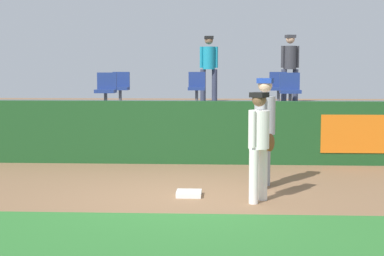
% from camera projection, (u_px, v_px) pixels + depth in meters
% --- Properties ---
extents(ground_plane, '(60.00, 60.00, 0.00)m').
position_uv_depth(ground_plane, '(182.00, 198.00, 9.55)').
color(ground_plane, '#846042').
extents(grass_foreground_strip, '(18.00, 2.80, 0.01)m').
position_uv_depth(grass_foreground_strip, '(169.00, 242.00, 7.13)').
color(grass_foreground_strip, '#2D722D').
rests_on(grass_foreground_strip, ground_plane).
extents(first_base, '(0.40, 0.40, 0.08)m').
position_uv_depth(first_base, '(189.00, 194.00, 9.69)').
color(first_base, white).
rests_on(first_base, ground_plane).
extents(player_fielder_home, '(0.51, 0.45, 1.69)m').
position_uv_depth(player_fielder_home, '(259.00, 139.00, 9.19)').
color(player_fielder_home, white).
rests_on(player_fielder_home, ground_plane).
extents(player_runner_visitor, '(0.43, 0.51, 1.88)m').
position_uv_depth(player_runner_visitor, '(265.00, 125.00, 10.29)').
color(player_runner_visitor, '#9EA3AD').
rests_on(player_runner_visitor, ground_plane).
extents(field_wall, '(18.00, 0.26, 1.34)m').
position_uv_depth(field_wall, '(194.00, 132.00, 12.89)').
color(field_wall, '#19471E').
rests_on(field_wall, ground_plane).
extents(bleacher_platform, '(18.00, 4.80, 1.10)m').
position_uv_depth(bleacher_platform, '(198.00, 126.00, 15.46)').
color(bleacher_platform, '#59595E').
rests_on(bleacher_platform, ground_plane).
extents(seat_back_left, '(0.46, 0.44, 0.84)m').
position_uv_depth(seat_back_left, '(121.00, 86.00, 16.12)').
color(seat_back_left, '#4C4C51').
rests_on(seat_back_left, bleacher_platform).
extents(seat_back_center, '(0.45, 0.44, 0.84)m').
position_uv_depth(seat_back_center, '(197.00, 86.00, 16.02)').
color(seat_back_center, '#4C4C51').
rests_on(seat_back_center, bleacher_platform).
extents(seat_back_right, '(0.45, 0.44, 0.84)m').
position_uv_depth(seat_back_right, '(278.00, 86.00, 15.91)').
color(seat_back_right, '#4C4C51').
rests_on(seat_back_right, bleacher_platform).
extents(seat_front_left, '(0.47, 0.44, 0.84)m').
position_uv_depth(seat_front_left, '(106.00, 88.00, 14.34)').
color(seat_front_left, '#4C4C51').
rests_on(seat_front_left, bleacher_platform).
extents(seat_front_right, '(0.48, 0.44, 0.84)m').
position_uv_depth(seat_front_right, '(290.00, 88.00, 14.12)').
color(seat_front_right, '#4C4C51').
rests_on(seat_front_right, bleacher_platform).
extents(spectator_hooded, '(0.51, 0.42, 1.85)m').
position_uv_depth(spectator_hooded, '(290.00, 63.00, 16.56)').
color(spectator_hooded, '#33384C').
rests_on(spectator_hooded, bleacher_platform).
extents(spectator_capped, '(0.51, 0.38, 1.84)m').
position_uv_depth(spectator_capped, '(209.00, 64.00, 17.07)').
color(spectator_capped, '#33384C').
rests_on(spectator_capped, bleacher_platform).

